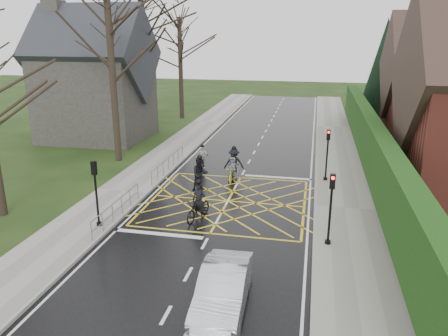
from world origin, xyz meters
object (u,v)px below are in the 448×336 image
(cyclist_rear, at_px, (199,206))
(car, at_px, (223,289))
(cyclist_back, at_px, (200,177))
(cyclist_lead, at_px, (232,172))
(cyclist_front, at_px, (202,160))
(cyclist_mid, at_px, (234,167))

(cyclist_rear, distance_m, car, 7.21)
(cyclist_back, height_order, car, cyclist_back)
(cyclist_lead, bearing_deg, car, -82.51)
(cyclist_front, distance_m, car, 15.27)
(cyclist_back, relative_size, cyclist_mid, 0.98)
(cyclist_back, xyz_separation_m, cyclist_mid, (1.48, 2.51, -0.04))
(cyclist_rear, xyz_separation_m, cyclist_front, (-1.86, 7.88, -0.05))
(cyclist_mid, distance_m, cyclist_front, 2.83)
(cyclist_front, relative_size, car, 0.38)
(cyclist_mid, relative_size, car, 0.51)
(cyclist_back, xyz_separation_m, cyclist_front, (-0.90, 4.03, -0.18))
(cyclist_lead, distance_m, car, 12.77)
(cyclist_back, xyz_separation_m, cyclist_lead, (1.48, 2.03, -0.22))
(car, bearing_deg, cyclist_front, 104.85)
(cyclist_mid, bearing_deg, cyclist_lead, -97.31)
(cyclist_rear, bearing_deg, car, -53.82)
(cyclist_mid, xyz_separation_m, cyclist_front, (-2.38, 1.52, -0.14))
(cyclist_lead, bearing_deg, cyclist_back, -128.06)
(cyclist_lead, relative_size, car, 0.40)
(cyclist_mid, height_order, cyclist_front, cyclist_mid)
(cyclist_rear, relative_size, car, 0.51)
(cyclist_mid, distance_m, cyclist_lead, 0.52)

